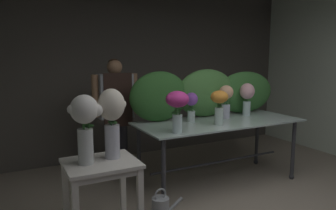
{
  "coord_description": "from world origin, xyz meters",
  "views": [
    {
      "loc": [
        -2.18,
        -1.76,
        1.69
      ],
      "look_at": [
        -0.64,
        1.23,
        1.16
      ],
      "focal_mm": 34.67,
      "sensor_mm": 36.0,
      "label": 1
    }
  ],
  "objects_px": {
    "florist": "(116,106)",
    "vase_magenta_snapdragons": "(177,104)",
    "vase_white_roses_tall": "(85,122)",
    "vase_sunset_peonies": "(219,103)",
    "side_table_white": "(101,175)",
    "vase_violet_roses": "(192,105)",
    "vase_cream_lisianthus_tall": "(111,117)",
    "vase_peach_lilies": "(226,99)",
    "watering_can": "(161,208)",
    "vase_blush_anemones": "(247,96)",
    "display_table_glass": "(219,130)"
  },
  "relations": [
    {
      "from": "vase_cream_lisianthus_tall",
      "to": "display_table_glass",
      "type": "bearing_deg",
      "value": 20.56
    },
    {
      "from": "side_table_white",
      "to": "vase_magenta_snapdragons",
      "type": "height_order",
      "value": "vase_magenta_snapdragons"
    },
    {
      "from": "side_table_white",
      "to": "display_table_glass",
      "type": "bearing_deg",
      "value": 20.77
    },
    {
      "from": "display_table_glass",
      "to": "florist",
      "type": "xyz_separation_m",
      "value": [
        -1.13,
        0.77,
        0.29
      ]
    },
    {
      "from": "florist",
      "to": "watering_can",
      "type": "relative_size",
      "value": 4.62
    },
    {
      "from": "vase_sunset_peonies",
      "to": "vase_white_roses_tall",
      "type": "bearing_deg",
      "value": -164.62
    },
    {
      "from": "vase_blush_anemones",
      "to": "vase_sunset_peonies",
      "type": "height_order",
      "value": "vase_blush_anemones"
    },
    {
      "from": "vase_violet_roses",
      "to": "watering_can",
      "type": "distance_m",
      "value": 1.36
    },
    {
      "from": "vase_magenta_snapdragons",
      "to": "florist",
      "type": "bearing_deg",
      "value": 107.58
    },
    {
      "from": "watering_can",
      "to": "vase_sunset_peonies",
      "type": "bearing_deg",
      "value": 19.83
    },
    {
      "from": "vase_sunset_peonies",
      "to": "vase_peach_lilies",
      "type": "bearing_deg",
      "value": 42.5
    },
    {
      "from": "display_table_glass",
      "to": "vase_blush_anemones",
      "type": "xyz_separation_m",
      "value": [
        0.55,
        0.13,
        0.4
      ]
    },
    {
      "from": "vase_white_roses_tall",
      "to": "vase_cream_lisianthus_tall",
      "type": "bearing_deg",
      "value": 12.55
    },
    {
      "from": "vase_sunset_peonies",
      "to": "vase_violet_roses",
      "type": "xyz_separation_m",
      "value": [
        -0.21,
        0.3,
        -0.05
      ]
    },
    {
      "from": "vase_sunset_peonies",
      "to": "watering_can",
      "type": "bearing_deg",
      "value": -160.17
    },
    {
      "from": "vase_peach_lilies",
      "to": "vase_violet_roses",
      "type": "relative_size",
      "value": 1.18
    },
    {
      "from": "display_table_glass",
      "to": "side_table_white",
      "type": "xyz_separation_m",
      "value": [
        -1.74,
        -0.66,
        -0.08
      ]
    },
    {
      "from": "vase_violet_roses",
      "to": "vase_peach_lilies",
      "type": "bearing_deg",
      "value": 0.05
    },
    {
      "from": "vase_blush_anemones",
      "to": "florist",
      "type": "bearing_deg",
      "value": 158.94
    },
    {
      "from": "side_table_white",
      "to": "vase_magenta_snapdragons",
      "type": "xyz_separation_m",
      "value": [
        0.95,
        0.36,
        0.51
      ]
    },
    {
      "from": "florist",
      "to": "vase_magenta_snapdragons",
      "type": "xyz_separation_m",
      "value": [
        0.34,
        -1.08,
        0.14
      ]
    },
    {
      "from": "florist",
      "to": "vase_peach_lilies",
      "type": "bearing_deg",
      "value": -26.73
    },
    {
      "from": "vase_white_roses_tall",
      "to": "vase_sunset_peonies",
      "type": "bearing_deg",
      "value": 15.38
    },
    {
      "from": "vase_sunset_peonies",
      "to": "vase_white_roses_tall",
      "type": "xyz_separation_m",
      "value": [
        -1.72,
        -0.47,
        0.02
      ]
    },
    {
      "from": "display_table_glass",
      "to": "vase_white_roses_tall",
      "type": "bearing_deg",
      "value": -160.45
    },
    {
      "from": "vase_white_roses_tall",
      "to": "watering_can",
      "type": "bearing_deg",
      "value": 9.56
    },
    {
      "from": "watering_can",
      "to": "vase_peach_lilies",
      "type": "bearing_deg",
      "value": 26.73
    },
    {
      "from": "vase_peach_lilies",
      "to": "vase_magenta_snapdragons",
      "type": "relative_size",
      "value": 0.96
    },
    {
      "from": "vase_violet_roses",
      "to": "watering_can",
      "type": "bearing_deg",
      "value": -139.2
    },
    {
      "from": "florist",
      "to": "vase_white_roses_tall",
      "type": "xyz_separation_m",
      "value": [
        -0.73,
        -1.43,
        0.12
      ]
    },
    {
      "from": "vase_cream_lisianthus_tall",
      "to": "watering_can",
      "type": "height_order",
      "value": "vase_cream_lisianthus_tall"
    },
    {
      "from": "vase_sunset_peonies",
      "to": "side_table_white",
      "type": "bearing_deg",
      "value": -163.54
    },
    {
      "from": "vase_violet_roses",
      "to": "florist",
      "type": "bearing_deg",
      "value": 139.62
    },
    {
      "from": "vase_sunset_peonies",
      "to": "vase_cream_lisianthus_tall",
      "type": "bearing_deg",
      "value": -164.15
    },
    {
      "from": "side_table_white",
      "to": "watering_can",
      "type": "distance_m",
      "value": 0.83
    },
    {
      "from": "florist",
      "to": "vase_white_roses_tall",
      "type": "bearing_deg",
      "value": -117.08
    },
    {
      "from": "vase_sunset_peonies",
      "to": "vase_violet_roses",
      "type": "height_order",
      "value": "vase_sunset_peonies"
    },
    {
      "from": "vase_blush_anemones",
      "to": "vase_cream_lisianthus_tall",
      "type": "bearing_deg",
      "value": -161.36
    },
    {
      "from": "side_table_white",
      "to": "vase_blush_anemones",
      "type": "height_order",
      "value": "vase_blush_anemones"
    },
    {
      "from": "vase_cream_lisianthus_tall",
      "to": "watering_can",
      "type": "xyz_separation_m",
      "value": [
        0.52,
        0.07,
        -1.02
      ]
    },
    {
      "from": "vase_cream_lisianthus_tall",
      "to": "florist",
      "type": "bearing_deg",
      "value": 70.5
    },
    {
      "from": "vase_magenta_snapdragons",
      "to": "vase_sunset_peonies",
      "type": "bearing_deg",
      "value": 10.23
    },
    {
      "from": "florist",
      "to": "watering_can",
      "type": "height_order",
      "value": "florist"
    },
    {
      "from": "vase_blush_anemones",
      "to": "vase_white_roses_tall",
      "type": "xyz_separation_m",
      "value": [
        -2.42,
        -0.79,
        0.01
      ]
    },
    {
      "from": "vase_peach_lilies",
      "to": "vase_blush_anemones",
      "type": "height_order",
      "value": "vase_blush_anemones"
    },
    {
      "from": "vase_magenta_snapdragons",
      "to": "vase_white_roses_tall",
      "type": "height_order",
      "value": "vase_white_roses_tall"
    },
    {
      "from": "vase_magenta_snapdragons",
      "to": "side_table_white",
      "type": "bearing_deg",
      "value": -159.55
    },
    {
      "from": "vase_violet_roses",
      "to": "vase_cream_lisianthus_tall",
      "type": "height_order",
      "value": "vase_cream_lisianthus_tall"
    },
    {
      "from": "vase_peach_lilies",
      "to": "watering_can",
      "type": "xyz_separation_m",
      "value": [
        -1.28,
        -0.65,
        -0.97
      ]
    },
    {
      "from": "side_table_white",
      "to": "vase_peach_lilies",
      "type": "bearing_deg",
      "value": 21.89
    }
  ]
}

